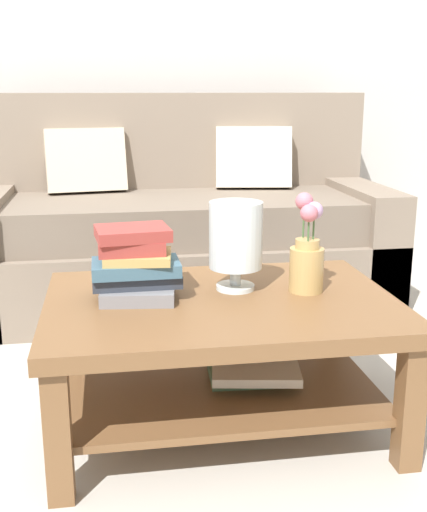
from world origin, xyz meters
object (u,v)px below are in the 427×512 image
at_px(couch, 180,231).
at_px(flower_pitcher, 307,255).
at_px(coffee_table, 223,335).
at_px(glass_hurricane_vase, 236,238).
at_px(book_stack_main, 136,265).

xyz_separation_m(couch, flower_pitcher, (0.27, -1.31, 0.20)).
bearing_deg(coffee_table, glass_hurricane_vase, 57.18).
relative_size(couch, coffee_table, 1.89).
distance_m(book_stack_main, glass_hurricane_vase, 0.33).
xyz_separation_m(couch, book_stack_main, (-0.28, -1.28, 0.18)).
distance_m(glass_hurricane_vase, flower_pitcher, 0.24).
distance_m(couch, flower_pitcher, 1.35).
height_order(couch, book_stack_main, couch).
relative_size(coffee_table, glass_hurricane_vase, 3.77).
xyz_separation_m(coffee_table, flower_pitcher, (0.28, 0.03, 0.25)).
xyz_separation_m(book_stack_main, glass_hurricane_vase, (0.33, 0.03, 0.07)).
height_order(couch, flower_pitcher, couch).
bearing_deg(couch, book_stack_main, -102.30).
xyz_separation_m(couch, glass_hurricane_vase, (0.05, -1.25, 0.25)).
distance_m(couch, coffee_table, 1.34).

